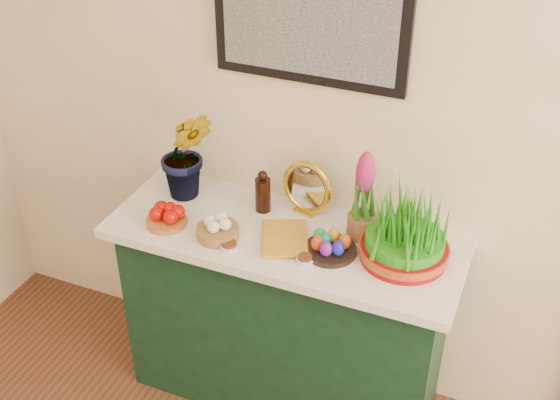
# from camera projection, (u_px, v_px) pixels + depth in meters

# --- Properties ---
(sideboard) EXTENTS (1.30, 0.45, 0.85)m
(sideboard) POSITION_uv_depth(u_px,v_px,m) (285.00, 320.00, 2.99)
(sideboard) COLOR #13341E
(sideboard) RESTS_ON ground
(tablecloth) EXTENTS (1.40, 0.55, 0.04)m
(tablecloth) POSITION_uv_depth(u_px,v_px,m) (285.00, 236.00, 2.75)
(tablecloth) COLOR silver
(tablecloth) RESTS_ON sideboard
(hyacinth_green) EXTENTS (0.33, 0.32, 0.53)m
(hyacinth_green) POSITION_uv_depth(u_px,v_px,m) (185.00, 140.00, 2.82)
(hyacinth_green) COLOR #2A721B
(hyacinth_green) RESTS_ON tablecloth
(apple_bowl) EXTENTS (0.20, 0.20, 0.08)m
(apple_bowl) POSITION_uv_depth(u_px,v_px,m) (166.00, 217.00, 2.76)
(apple_bowl) COLOR #AC632A
(apple_bowl) RESTS_ON tablecloth
(garlic_basket) EXTENTS (0.19, 0.19, 0.09)m
(garlic_basket) POSITION_uv_depth(u_px,v_px,m) (218.00, 229.00, 2.69)
(garlic_basket) COLOR olive
(garlic_basket) RESTS_ON tablecloth
(vinegar_cruet) EXTENTS (0.06, 0.06, 0.18)m
(vinegar_cruet) POSITION_uv_depth(u_px,v_px,m) (263.00, 193.00, 2.82)
(vinegar_cruet) COLOR black
(vinegar_cruet) RESTS_ON tablecloth
(mirror) EXTENTS (0.23, 0.10, 0.23)m
(mirror) POSITION_uv_depth(u_px,v_px,m) (307.00, 188.00, 2.80)
(mirror) COLOR gold
(mirror) RESTS_ON tablecloth
(book) EXTENTS (0.23, 0.27, 0.03)m
(book) POSITION_uv_depth(u_px,v_px,m) (262.00, 238.00, 2.68)
(book) COLOR orange
(book) RESTS_ON tablecloth
(spice_dish_left) EXTENTS (0.07, 0.07, 0.03)m
(spice_dish_left) POSITION_uv_depth(u_px,v_px,m) (229.00, 246.00, 2.64)
(spice_dish_left) COLOR silver
(spice_dish_left) RESTS_ON tablecloth
(spice_dish_right) EXTENTS (0.07, 0.07, 0.03)m
(spice_dish_right) POSITION_uv_depth(u_px,v_px,m) (305.00, 259.00, 2.57)
(spice_dish_right) COLOR silver
(spice_dish_right) RESTS_ON tablecloth
(egg_plate) EXTENTS (0.26, 0.26, 0.08)m
(egg_plate) POSITION_uv_depth(u_px,v_px,m) (330.00, 246.00, 2.61)
(egg_plate) COLOR black
(egg_plate) RESTS_ON tablecloth
(hyacinth_pink) EXTENTS (0.11, 0.11, 0.37)m
(hyacinth_pink) POSITION_uv_depth(u_px,v_px,m) (364.00, 200.00, 2.62)
(hyacinth_pink) COLOR #985E35
(hyacinth_pink) RESTS_ON tablecloth
(wheatgrass_sabzeh) EXTENTS (0.33, 0.33, 0.27)m
(wheatgrass_sabzeh) POSITION_uv_depth(u_px,v_px,m) (406.00, 232.00, 2.53)
(wheatgrass_sabzeh) COLOR maroon
(wheatgrass_sabzeh) RESTS_ON tablecloth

